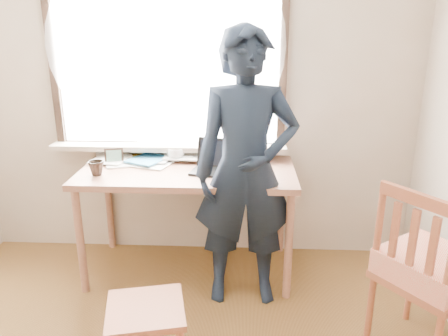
{
  "coord_description": "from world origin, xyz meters",
  "views": [
    {
      "loc": [
        0.4,
        -1.4,
        1.85
      ],
      "look_at": [
        0.29,
        0.95,
        1.07
      ],
      "focal_mm": 35.0,
      "sensor_mm": 36.0,
      "label": 1
    }
  ],
  "objects_px": {
    "desk": "(188,180)",
    "work_chair": "(146,317)",
    "laptop": "(216,164)",
    "mug_dark": "(96,168)",
    "side_chair": "(428,269)",
    "mug_white": "(176,155)",
    "person": "(246,171)"
  },
  "relations": [
    {
      "from": "desk",
      "to": "work_chair",
      "type": "relative_size",
      "value": 3.23
    },
    {
      "from": "laptop",
      "to": "work_chair",
      "type": "xyz_separation_m",
      "value": [
        -0.31,
        -1.04,
        -0.54
      ]
    },
    {
      "from": "desk",
      "to": "mug_dark",
      "type": "bearing_deg",
      "value": -164.59
    },
    {
      "from": "desk",
      "to": "side_chair",
      "type": "relative_size",
      "value": 1.5
    },
    {
      "from": "mug_dark",
      "to": "work_chair",
      "type": "distance_m",
      "value": 1.18
    },
    {
      "from": "mug_white",
      "to": "work_chair",
      "type": "bearing_deg",
      "value": -89.22
    },
    {
      "from": "desk",
      "to": "work_chair",
      "type": "xyz_separation_m",
      "value": [
        -0.1,
        -1.08,
        -0.4
      ]
    },
    {
      "from": "laptop",
      "to": "mug_white",
      "type": "distance_m",
      "value": 0.4
    },
    {
      "from": "mug_dark",
      "to": "work_chair",
      "type": "height_order",
      "value": "mug_dark"
    },
    {
      "from": "side_chair",
      "to": "laptop",
      "type": "bearing_deg",
      "value": 146.99
    },
    {
      "from": "desk",
      "to": "mug_dark",
      "type": "relative_size",
      "value": 14.33
    },
    {
      "from": "mug_white",
      "to": "laptop",
      "type": "bearing_deg",
      "value": -33.98
    },
    {
      "from": "desk",
      "to": "side_chair",
      "type": "bearing_deg",
      "value": -30.0
    },
    {
      "from": "desk",
      "to": "laptop",
      "type": "height_order",
      "value": "laptop"
    },
    {
      "from": "desk",
      "to": "side_chair",
      "type": "height_order",
      "value": "side_chair"
    },
    {
      "from": "work_chair",
      "to": "side_chair",
      "type": "bearing_deg",
      "value": 8.81
    },
    {
      "from": "desk",
      "to": "mug_dark",
      "type": "distance_m",
      "value": 0.66
    },
    {
      "from": "side_chair",
      "to": "person",
      "type": "height_order",
      "value": "person"
    },
    {
      "from": "desk",
      "to": "person",
      "type": "relative_size",
      "value": 0.84
    },
    {
      "from": "mug_white",
      "to": "side_chair",
      "type": "xyz_separation_m",
      "value": [
        1.57,
        -1.03,
        -0.34
      ]
    },
    {
      "from": "person",
      "to": "side_chair",
      "type": "bearing_deg",
      "value": -31.71
    },
    {
      "from": "desk",
      "to": "person",
      "type": "bearing_deg",
      "value": -36.21
    },
    {
      "from": "desk",
      "to": "person",
      "type": "xyz_separation_m",
      "value": [
        0.43,
        -0.31,
        0.18
      ]
    },
    {
      "from": "laptop",
      "to": "mug_white",
      "type": "height_order",
      "value": "laptop"
    },
    {
      "from": "laptop",
      "to": "work_chair",
      "type": "height_order",
      "value": "laptop"
    },
    {
      "from": "mug_dark",
      "to": "person",
      "type": "distance_m",
      "value": 1.06
    },
    {
      "from": "laptop",
      "to": "desk",
      "type": "bearing_deg",
      "value": 171.03
    },
    {
      "from": "mug_white",
      "to": "desk",
      "type": "bearing_deg",
      "value": -58.15
    },
    {
      "from": "laptop",
      "to": "work_chair",
      "type": "bearing_deg",
      "value": -106.75
    },
    {
      "from": "laptop",
      "to": "person",
      "type": "xyz_separation_m",
      "value": [
        0.21,
        -0.28,
        0.04
      ]
    },
    {
      "from": "mug_dark",
      "to": "side_chair",
      "type": "relative_size",
      "value": 0.1
    },
    {
      "from": "mug_white",
      "to": "person",
      "type": "distance_m",
      "value": 0.74
    }
  ]
}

